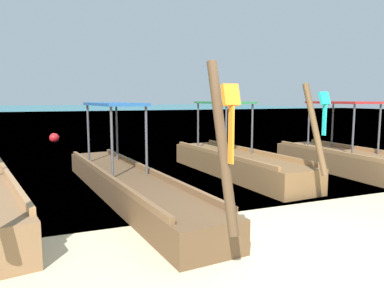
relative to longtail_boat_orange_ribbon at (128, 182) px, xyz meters
name	(u,v)px	position (x,y,z in m)	size (l,w,h in m)	color
ground	(305,253)	(1.54, -3.60, -0.32)	(120.00, 120.00, 0.00)	beige
sea_water	(61,111)	(1.54, 58.30, -0.31)	(120.00, 120.00, 0.00)	#147A89
longtail_boat_orange_ribbon	(128,182)	(0.00, 0.00, 0.00)	(1.67, 7.36, 2.47)	brown
longtail_boat_turquoise_ribbon	(236,162)	(3.13, 1.09, 0.04)	(1.48, 5.75, 2.33)	brown
longtail_boat_violet_ribbon	(360,162)	(6.18, -0.14, 0.03)	(1.33, 6.31, 2.57)	brown
mooring_buoy_near	(54,138)	(-1.06, 10.69, -0.09)	(0.44, 0.44, 0.44)	red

